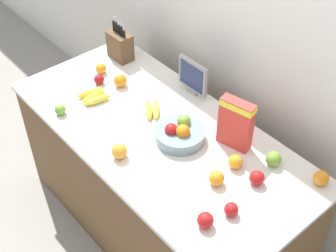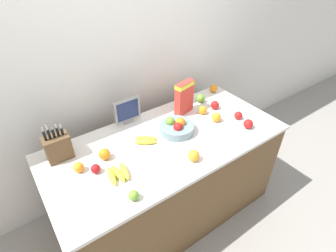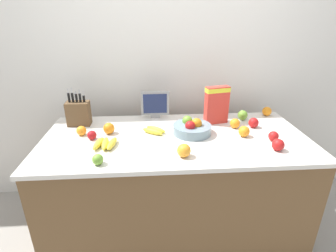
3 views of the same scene
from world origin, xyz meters
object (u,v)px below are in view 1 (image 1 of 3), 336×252
(banana_bunch_right, at_px, (94,96))
(apple_front, at_px, (273,159))
(apple_near_bananas, at_px, (257,178))
(apple_by_knife_block, at_px, (205,220))
(orange_back_center, at_px, (321,178))
(small_monitor, at_px, (193,77))
(orange_mid_right, at_px, (101,69))
(apple_middle, at_px, (231,209))
(orange_mid_left, at_px, (120,81))
(orange_by_cereal, at_px, (119,151))
(apple_rear, at_px, (99,80))
(fruit_bowl, at_px, (180,133))
(banana_bunch_left, at_px, (152,110))
(knife_block, at_px, (120,45))
(orange_front_right, at_px, (236,162))
(orange_near_bowl, at_px, (217,178))
(apple_leftmost, at_px, (60,110))
(cereal_box, at_px, (236,122))

(banana_bunch_right, xyz_separation_m, apple_front, (1.09, 0.41, 0.02))
(apple_near_bananas, height_order, apple_by_knife_block, apple_by_knife_block)
(apple_by_knife_block, bearing_deg, orange_back_center, 72.78)
(small_monitor, height_order, orange_back_center, small_monitor)
(orange_mid_right, bearing_deg, banana_bunch_right, -44.05)
(banana_bunch_right, xyz_separation_m, orange_back_center, (1.33, 0.49, 0.02))
(apple_middle, distance_m, orange_mid_left, 1.19)
(orange_by_cereal, xyz_separation_m, orange_mid_left, (-0.51, 0.38, -0.00))
(apple_rear, bearing_deg, fruit_bowl, 3.96)
(apple_rear, relative_size, orange_by_cereal, 0.76)
(apple_near_bananas, xyz_separation_m, orange_mid_left, (-1.12, -0.04, 0.00))
(apple_rear, bearing_deg, banana_bunch_left, 9.96)
(knife_block, distance_m, orange_mid_right, 0.23)
(small_monitor, xyz_separation_m, fruit_bowl, (0.27, -0.34, -0.08))
(fruit_bowl, height_order, orange_front_right, fruit_bowl)
(small_monitor, relative_size, banana_bunch_right, 1.26)
(banana_bunch_right, bearing_deg, orange_near_bowl, 5.06)
(banana_bunch_right, height_order, apple_middle, apple_middle)
(apple_front, height_order, apple_near_bananas, apple_front)
(apple_middle, height_order, orange_mid_left, orange_mid_left)
(apple_front, xyz_separation_m, orange_near_bowl, (-0.10, -0.32, -0.00))
(apple_by_knife_block, distance_m, orange_mid_right, 1.38)
(apple_near_bananas, bearing_deg, orange_front_right, 179.59)
(apple_front, relative_size, apple_rear, 1.25)
(banana_bunch_right, bearing_deg, orange_front_right, 14.27)
(apple_leftmost, height_order, apple_rear, apple_leftmost)
(small_monitor, relative_size, orange_by_cereal, 2.70)
(knife_block, distance_m, apple_near_bananas, 1.39)
(fruit_bowl, relative_size, apple_near_bananas, 3.61)
(banana_bunch_right, relative_size, apple_middle, 2.61)
(knife_block, height_order, orange_near_bowl, knife_block)
(knife_block, distance_m, apple_by_knife_block, 1.50)
(apple_front, height_order, orange_mid_left, orange_mid_left)
(knife_block, relative_size, small_monitor, 1.31)
(apple_by_knife_block, distance_m, orange_mid_left, 1.19)
(small_monitor, distance_m, apple_near_bananas, 0.82)
(cereal_box, xyz_separation_m, apple_by_knife_block, (0.29, -0.50, -0.13))
(apple_rear, bearing_deg, apple_by_knife_block, -11.49)
(apple_leftmost, distance_m, apple_rear, 0.36)
(knife_block, bearing_deg, apple_leftmost, -68.15)
(cereal_box, xyz_separation_m, apple_leftmost, (-0.85, -0.60, -0.13))
(apple_leftmost, relative_size, orange_mid_right, 0.93)
(cereal_box, xyz_separation_m, banana_bunch_left, (-0.51, -0.17, -0.14))
(apple_near_bananas, distance_m, apple_middle, 0.25)
(apple_near_bananas, bearing_deg, orange_mid_left, -178.09)
(apple_near_bananas, distance_m, apple_rear, 1.24)
(banana_bunch_left, height_order, orange_front_right, orange_front_right)
(banana_bunch_right, distance_m, apple_middle, 1.17)
(banana_bunch_right, xyz_separation_m, orange_by_cereal, (0.51, -0.17, 0.02))
(fruit_bowl, xyz_separation_m, apple_middle, (0.55, -0.16, -0.01))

